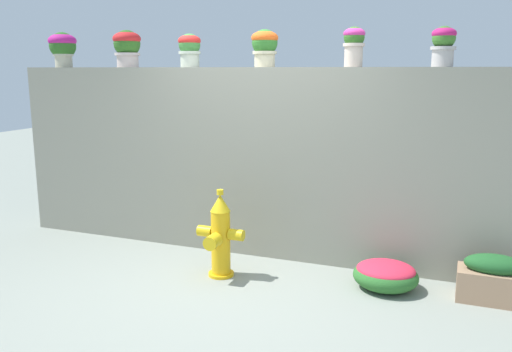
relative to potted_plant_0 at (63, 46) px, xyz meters
name	(u,v)px	position (x,y,z in m)	size (l,w,h in m)	color
ground_plane	(224,289)	(2.65, -1.12, -2.29)	(24.00, 24.00, 0.00)	gray
stone_wall	(267,162)	(2.65, 0.03, -1.27)	(6.12, 0.42, 2.04)	gray
potted_plant_0	(63,46)	(0.00, 0.00, 0.00)	(0.33, 0.33, 0.42)	beige
potted_plant_1	(127,45)	(0.91, 0.02, -0.01)	(0.32, 0.32, 0.42)	beige
potted_plant_2	(190,48)	(1.71, 0.07, -0.04)	(0.25, 0.25, 0.37)	beige
potted_plant_3	(265,45)	(2.61, 0.05, -0.02)	(0.29, 0.29, 0.39)	beige
potted_plant_4	(354,43)	(3.56, 0.02, -0.02)	(0.21, 0.21, 0.39)	beige
potted_plant_5	(444,43)	(4.39, 0.01, -0.04)	(0.23, 0.23, 0.37)	#BAB3B1
fire_hydrant	(220,237)	(2.47, -0.83, -1.89)	(0.48, 0.38, 0.88)	#EEB114
flower_bush_left	(386,274)	(4.04, -0.56, -2.15)	(0.60, 0.54, 0.27)	#2C682A
planter_box	(494,279)	(4.96, -0.50, -2.09)	(0.60, 0.31, 0.43)	#A17C5E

